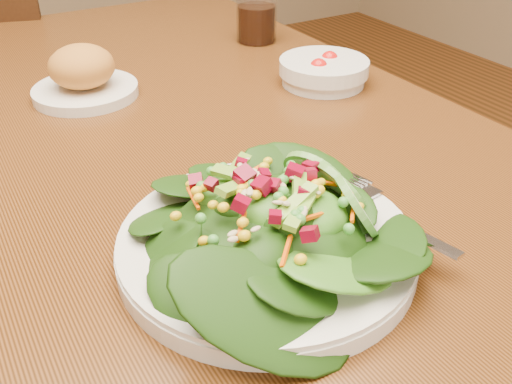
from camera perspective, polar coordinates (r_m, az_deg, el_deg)
dining_table at (r=0.85m, az=-9.76°, el=-0.87°), size 0.90×1.40×0.75m
salad_plate at (r=0.56m, az=1.96°, el=-3.41°), size 0.30×0.29×0.09m
bread_plate at (r=0.94m, az=-16.90°, el=11.04°), size 0.16×0.16×0.08m
tomato_bowl at (r=0.96m, az=6.78°, el=11.91°), size 0.15×0.15×0.05m
drinking_glass at (r=1.16m, az=0.05°, el=17.67°), size 0.08×0.08×0.14m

